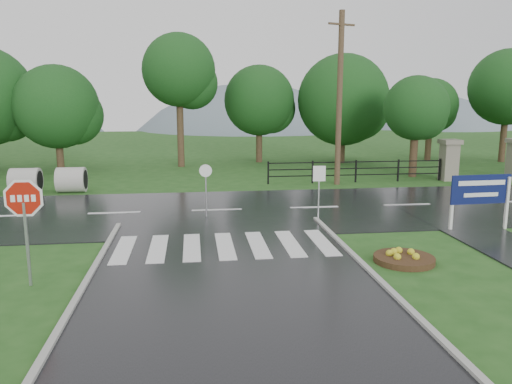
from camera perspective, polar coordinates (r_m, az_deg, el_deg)
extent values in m
plane|color=#214C19|center=(10.56, -1.69, -14.28)|extent=(120.00, 120.00, 0.00)
cube|color=black|center=(20.05, -4.50, -2.18)|extent=(90.00, 8.00, 0.04)
cube|color=#242426|center=(17.08, 26.64, -5.60)|extent=(2.20, 11.00, 0.04)
cube|color=silver|center=(15.32, -14.89, -6.35)|extent=(0.50, 2.80, 0.02)
cube|color=silver|center=(15.22, -11.13, -6.31)|extent=(0.50, 2.80, 0.02)
cube|color=silver|center=(15.18, -7.34, -6.23)|extent=(0.50, 2.80, 0.02)
cube|color=silver|center=(15.21, -3.55, -6.13)|extent=(0.50, 2.80, 0.02)
cube|color=silver|center=(15.30, 0.21, -6.01)|extent=(0.50, 2.80, 0.02)
cube|color=silver|center=(15.46, 3.90, -5.86)|extent=(0.50, 2.80, 0.02)
cube|color=silver|center=(15.68, 7.51, -5.69)|extent=(0.50, 2.80, 0.02)
cube|color=gray|center=(29.28, 21.17, 3.20)|extent=(0.80, 0.80, 2.00)
cube|color=#6B6659|center=(29.17, 21.32, 5.38)|extent=(1.00, 1.00, 0.24)
cube|color=black|center=(27.26, 11.32, 1.93)|extent=(9.50, 0.05, 0.05)
cube|color=black|center=(27.21, 11.35, 2.66)|extent=(9.50, 0.05, 0.05)
cube|color=black|center=(27.17, 11.38, 3.39)|extent=(9.50, 0.05, 0.05)
cube|color=black|center=(26.11, 1.40, 2.20)|extent=(0.08, 0.08, 1.20)
cube|color=black|center=(29.10, 20.25, 2.42)|extent=(0.08, 0.08, 1.20)
sphere|color=slate|center=(81.51, -26.54, -3.82)|extent=(40.00, 40.00, 40.00)
sphere|color=slate|center=(78.15, -0.47, -5.45)|extent=(48.00, 48.00, 48.00)
sphere|color=slate|center=(84.98, 18.63, -1.69)|extent=(36.00, 36.00, 36.00)
cylinder|color=#9E9B93|center=(26.05, -24.84, 1.19)|extent=(1.30, 1.20, 1.20)
cylinder|color=#9E9B93|center=(25.50, -20.34, 1.33)|extent=(1.30, 1.20, 1.20)
cube|color=#939399|center=(13.11, -24.67, -5.49)|extent=(0.06, 0.06, 2.05)
cylinder|color=white|center=(12.87, -25.04, -0.64)|extent=(1.23, 0.02, 1.23)
cylinder|color=#A6170B|center=(12.86, -25.06, -0.65)|extent=(1.07, 0.03, 1.07)
cube|color=silver|center=(18.12, 21.49, -1.34)|extent=(0.10, 0.10, 1.82)
cube|color=silver|center=(19.16, 26.75, -1.13)|extent=(0.10, 0.10, 1.82)
cube|color=#0B1247|center=(18.53, 24.31, 0.28)|extent=(2.19, 0.16, 1.00)
cube|color=white|center=(18.47, 24.42, 0.95)|extent=(1.73, 0.09, 0.16)
cube|color=white|center=(18.54, 24.33, -0.29)|extent=(1.27, 0.07, 0.14)
cylinder|color=#332111|center=(14.46, 16.56, -7.37)|extent=(1.66, 1.66, 0.17)
cube|color=#939399|center=(18.26, 7.17, -0.41)|extent=(0.04, 0.04, 1.93)
cube|color=white|center=(18.10, 7.24, 2.10)|extent=(0.46, 0.04, 0.56)
cylinder|color=#939399|center=(18.79, -5.74, -0.12)|extent=(0.06, 0.06, 1.89)
cylinder|color=white|center=(18.63, -5.78, 2.44)|extent=(0.47, 0.07, 0.47)
cylinder|color=#473523|center=(26.13, 9.51, 10.35)|extent=(0.29, 0.29, 8.72)
cube|color=brown|center=(26.37, 9.77, 18.37)|extent=(1.50, 0.59, 0.10)
cylinder|color=#3D2B1C|center=(29.94, 17.59, 4.78)|extent=(0.42, 0.42, 3.25)
sphere|color=#123B15|center=(29.81, 17.84, 9.13)|extent=(3.62, 3.62, 3.62)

